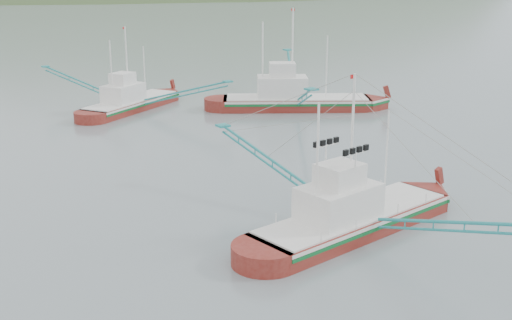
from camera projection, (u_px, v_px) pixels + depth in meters
ground at (315, 239)px, 36.26m from camera, size 1200.00×1200.00×0.00m
main_boat at (352, 207)px, 36.85m from camera, size 13.95×24.57×9.98m
bg_boat_right at (296, 87)px, 69.76m from camera, size 20.06×26.40×11.72m
bg_boat_far at (130, 91)px, 69.59m from camera, size 15.88×22.12×9.72m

